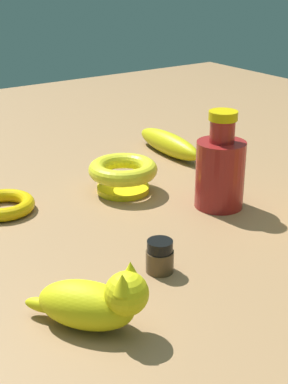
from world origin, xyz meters
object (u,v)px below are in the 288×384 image
bangle (3,205)px  cat_figurine (96,301)px  bottle_short (220,169)px  banana (169,144)px  nail_polish_jar (160,256)px  bowl (123,173)px

bangle → cat_figurine: (-0.03, -0.35, 0.02)m
bottle_short → banana: size_ratio=0.80×
bangle → banana: size_ratio=0.50×
bottle_short → nail_polish_jar: size_ratio=3.63×
bottle_short → cat_figurine: bearing=-152.6°
cat_figurine → bangle: bearing=84.6°
bottle_short → bangle: bearing=148.9°
bottle_short → bowl: bearing=124.3°
nail_polish_jar → banana: banana is taller
bangle → nail_polish_jar: nail_polish_jar is taller
bangle → nail_polish_jar: bearing=-72.0°
bowl → cat_figurine: bearing=-127.1°
bangle → cat_figurine: 0.35m
bangle → banana: (0.38, 0.08, 0.01)m
bowl → banana: (0.18, 0.11, -0.01)m
bowl → cat_figurine: size_ratio=0.95×
nail_polish_jar → banana: 0.47m
bangle → banana: bearing=11.1°
bowl → cat_figurine: (-0.23, -0.31, -0.00)m
bangle → bottle_short: bottle_short is taller
bottle_short → bowl: bottle_short is taller
bangle → nail_polish_jar: (0.09, -0.29, 0.01)m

